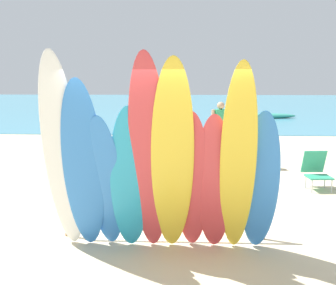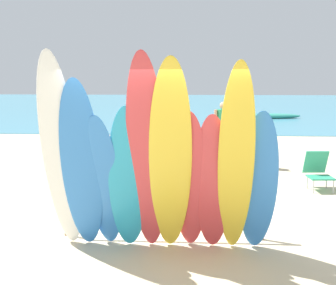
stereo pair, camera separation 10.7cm
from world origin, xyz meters
name	(u,v)px [view 1 (the left image)]	position (x,y,z in m)	size (l,w,h in m)	color
ground	(180,128)	(0.00, 14.00, 0.00)	(60.00, 60.00, 0.00)	beige
ocean_water	(184,104)	(0.00, 31.44, 0.01)	(60.00, 40.00, 0.02)	teal
surfboard_rack	(164,199)	(0.00, 0.00, 0.61)	(3.08, 0.07, 0.78)	brown
surfboard_white_0	(62,154)	(-1.34, -0.59, 1.39)	(0.53, 0.08, 2.84)	white
surfboard_blue_1	(83,167)	(-1.06, -0.59, 1.21)	(0.57, 0.06, 2.49)	#337AD1
surfboard_blue_2	(105,183)	(-0.79, -0.52, 0.97)	(0.49, 0.06, 2.01)	#337AD1
surfboard_teal_3	(130,179)	(-0.44, -0.54, 1.03)	(0.54, 0.07, 2.11)	#289EC6
surfboard_red_4	(149,156)	(-0.16, -0.65, 1.37)	(0.53, 0.06, 2.83)	#D13D42
surfboard_yellow_5	(172,159)	(0.15, -0.66, 1.34)	(0.57, 0.08, 2.76)	yellow
surfboard_red_6	(192,182)	(0.41, -0.50, 1.00)	(0.48, 0.06, 2.05)	#D13D42
surfboard_red_7	(214,184)	(0.71, -0.52, 0.98)	(0.50, 0.07, 2.01)	#D13D42
surfboard_yellow_8	(238,162)	(1.01, -0.68, 1.31)	(0.47, 0.08, 2.73)	yellow
surfboard_blue_9	(260,182)	(1.33, -0.52, 1.00)	(0.52, 0.08, 2.05)	#337AD1
beachgoer_strolling	(241,129)	(1.80, 5.40, 1.01)	(0.48, 0.52, 1.74)	beige
beachgoer_near_rack	(180,141)	(0.18, 3.78, 0.92)	(0.41, 0.52, 1.59)	beige
beachgoer_by_water	(220,125)	(1.34, 6.88, 0.96)	(0.57, 0.39, 1.66)	tan
beachgoer_photographing	(131,146)	(-0.89, 3.01, 0.91)	(0.44, 0.46, 1.58)	brown
beachgoer_midbeach	(163,120)	(-0.50, 8.05, 0.97)	(0.44, 0.60, 1.68)	beige
beach_chair_red	(316,169)	(3.14, 3.04, 0.43)	(0.55, 0.71, 0.83)	#B7B7BC
distant_boat	(263,116)	(4.70, 18.90, 0.14)	(4.09, 1.44, 0.32)	teal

